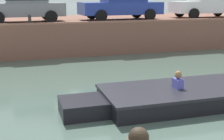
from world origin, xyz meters
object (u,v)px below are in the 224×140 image
at_px(motorboat_passing, 196,94).
at_px(mooring_bollard_mid, 30,19).
at_px(car_left_inner_grey, 25,5).
at_px(car_right_inner_white, 208,3).
at_px(car_centre_blue, 121,4).

distance_m(motorboat_passing, mooring_bollard_mid, 8.83).
bearing_deg(mooring_bollard_mid, car_left_inner_grey, 96.27).
bearing_deg(car_right_inner_white, car_centre_blue, 179.94).
bearing_deg(mooring_bollard_mid, motorboat_passing, -61.15).
bearing_deg(car_right_inner_white, car_left_inner_grey, 179.98).
relative_size(motorboat_passing, car_left_inner_grey, 1.83).
distance_m(car_right_inner_white, mooring_bollard_mid, 10.38).
xyz_separation_m(car_right_inner_white, mooring_bollard_mid, (-10.28, -1.29, -0.61)).
height_order(car_right_inner_white, mooring_bollard_mid, car_right_inner_white).
bearing_deg(car_centre_blue, car_right_inner_white, -0.06).
relative_size(motorboat_passing, car_centre_blue, 1.63).
distance_m(car_left_inner_grey, car_right_inner_white, 10.42).
distance_m(car_centre_blue, car_right_inner_white, 5.38).
xyz_separation_m(car_left_inner_grey, mooring_bollard_mid, (0.14, -1.29, -0.61)).
xyz_separation_m(car_centre_blue, mooring_bollard_mid, (-4.90, -1.29, -0.61)).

